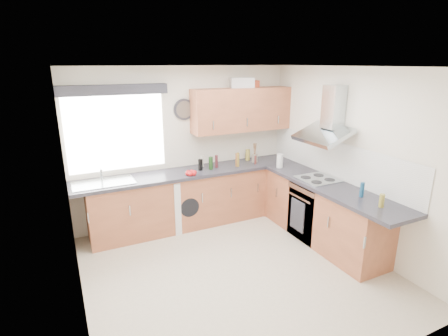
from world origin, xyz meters
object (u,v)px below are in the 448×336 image
extractor_hood (328,120)px  washing_machine (183,201)px  oven (315,210)px  upper_cabinets (242,110)px

extractor_hood → washing_machine: size_ratio=0.93×
oven → extractor_hood: extractor_hood is taller
oven → upper_cabinets: size_ratio=0.50×
oven → extractor_hood: bearing=-0.0°
oven → extractor_hood: 1.35m
oven → washing_machine: 2.05m
extractor_hood → washing_machine: 2.53m
oven → upper_cabinets: (-0.55, 1.32, 1.38)m
extractor_hood → upper_cabinets: 1.48m
upper_cabinets → extractor_hood: bearing=-63.9°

